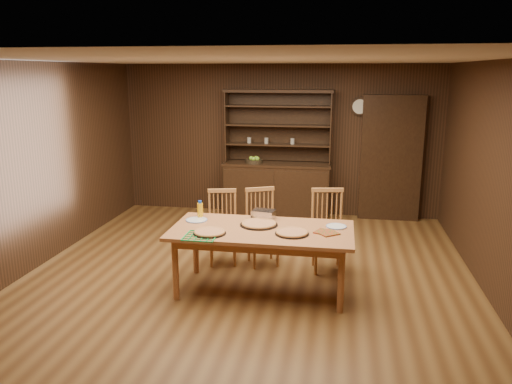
% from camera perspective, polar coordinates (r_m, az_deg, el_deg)
% --- Properties ---
extents(floor, '(6.00, 6.00, 0.00)m').
position_cam_1_polar(floor, '(6.22, -0.97, -9.76)').
color(floor, brown).
rests_on(floor, ground).
extents(room_shell, '(6.00, 6.00, 6.00)m').
position_cam_1_polar(room_shell, '(5.78, -1.03, 4.74)').
color(room_shell, silver).
rests_on(room_shell, floor).
extents(china_hutch, '(1.84, 0.52, 2.17)m').
position_cam_1_polar(china_hutch, '(8.64, 2.41, 1.08)').
color(china_hutch, '#301E10').
rests_on(china_hutch, floor).
extents(doorway, '(1.00, 0.18, 2.10)m').
position_cam_1_polar(doorway, '(8.67, 15.15, 3.72)').
color(doorway, '#301E10').
rests_on(doorway, floor).
extents(wall_clock, '(0.30, 0.05, 0.30)m').
position_cam_1_polar(wall_clock, '(8.59, 11.77, 9.54)').
color(wall_clock, '#301E10').
rests_on(wall_clock, room_shell).
extents(dining_table, '(2.04, 1.02, 0.75)m').
position_cam_1_polar(dining_table, '(5.64, 0.67, -4.94)').
color(dining_table, '#AF683D').
rests_on(dining_table, floor).
extents(chair_left, '(0.47, 0.46, 0.97)m').
position_cam_1_polar(chair_left, '(6.60, -3.84, -3.68)').
color(chair_left, '#C17842').
rests_on(chair_left, floor).
extents(chair_center, '(0.53, 0.53, 1.00)m').
position_cam_1_polar(chair_center, '(6.54, 0.65, -3.66)').
color(chair_center, '#C17842').
rests_on(chair_center, floor).
extents(chair_right, '(0.49, 0.47, 1.04)m').
position_cam_1_polar(chair_right, '(6.40, 8.16, -4.00)').
color(chair_right, '#C17842').
rests_on(chair_right, floor).
extents(pizza_left, '(0.36, 0.36, 0.04)m').
position_cam_1_polar(pizza_left, '(5.46, -5.33, -4.60)').
color(pizza_left, black).
rests_on(pizza_left, dining_table).
extents(pizza_right, '(0.37, 0.37, 0.04)m').
position_cam_1_polar(pizza_right, '(5.44, 4.14, -4.65)').
color(pizza_right, black).
rests_on(pizza_right, dining_table).
extents(pizza_center, '(0.44, 0.44, 0.04)m').
position_cam_1_polar(pizza_center, '(5.74, 0.33, -3.65)').
color(pizza_center, black).
rests_on(pizza_center, dining_table).
extents(cooling_rack, '(0.43, 0.43, 0.02)m').
position_cam_1_polar(cooling_rack, '(5.38, -6.34, -5.01)').
color(cooling_rack, '#0B993E').
rests_on(cooling_rack, dining_table).
extents(plate_left, '(0.26, 0.26, 0.02)m').
position_cam_1_polar(plate_left, '(5.95, -6.80, -3.19)').
color(plate_left, beige).
rests_on(plate_left, dining_table).
extents(plate_right, '(0.23, 0.23, 0.02)m').
position_cam_1_polar(plate_right, '(5.74, 9.16, -3.90)').
color(plate_right, beige).
rests_on(plate_right, dining_table).
extents(foil_dish, '(0.29, 0.23, 0.11)m').
position_cam_1_polar(foil_dish, '(5.98, 0.88, -2.57)').
color(foil_dish, silver).
rests_on(foil_dish, dining_table).
extents(juice_bottle, '(0.07, 0.07, 0.21)m').
position_cam_1_polar(juice_bottle, '(6.03, -6.40, -2.05)').
color(juice_bottle, '#FFB30D').
rests_on(juice_bottle, dining_table).
extents(pot_holder_a, '(0.28, 0.28, 0.02)m').
position_cam_1_polar(pot_holder_a, '(5.50, 8.20, -4.65)').
color(pot_holder_a, red).
rests_on(pot_holder_a, dining_table).
extents(pot_holder_b, '(0.25, 0.25, 0.01)m').
position_cam_1_polar(pot_holder_b, '(5.53, 7.80, -4.55)').
color(pot_holder_b, red).
rests_on(pot_holder_b, dining_table).
extents(fruit_bowl, '(0.30, 0.30, 0.12)m').
position_cam_1_polar(fruit_bowl, '(8.56, -0.21, 3.62)').
color(fruit_bowl, black).
rests_on(fruit_bowl, china_hutch).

